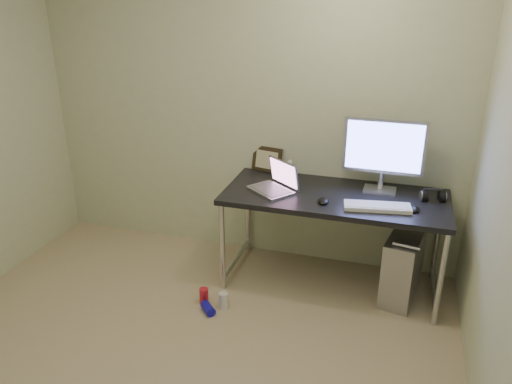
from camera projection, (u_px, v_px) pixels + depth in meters
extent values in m
cube|color=beige|center=(246.00, 109.00, 3.98)|extent=(3.50, 0.02, 2.50)
cube|color=black|center=(335.00, 197.00, 3.66)|extent=(1.63, 0.71, 0.04)
cylinder|color=silver|center=(222.00, 247.00, 3.73)|extent=(0.04, 0.04, 0.71)
cylinder|color=silver|center=(248.00, 213.00, 4.29)|extent=(0.04, 0.04, 0.71)
cylinder|color=silver|center=(440.00, 280.00, 3.32)|extent=(0.04, 0.04, 0.71)
cylinder|color=silver|center=(437.00, 237.00, 3.87)|extent=(0.04, 0.04, 0.71)
cylinder|color=silver|center=(237.00, 259.00, 4.12)|extent=(0.04, 0.63, 0.04)
cylinder|color=silver|center=(434.00, 289.00, 3.70)|extent=(0.04, 0.63, 0.04)
cube|color=#B0B0B4|center=(403.00, 266.00, 3.67)|extent=(0.30, 0.52, 0.51)
cylinder|color=silver|center=(406.00, 246.00, 3.38)|extent=(0.18, 0.06, 0.02)
cylinder|color=silver|center=(408.00, 221.00, 3.74)|extent=(0.18, 0.06, 0.02)
cylinder|color=black|center=(399.00, 228.00, 3.93)|extent=(0.01, 0.16, 0.69)
cylinder|color=black|center=(411.00, 233.00, 3.89)|extent=(0.02, 0.11, 0.71)
cylinder|color=red|center=(204.00, 296.00, 3.66)|extent=(0.08, 0.08, 0.12)
cylinder|color=white|center=(224.00, 300.00, 3.60)|extent=(0.09, 0.09, 0.12)
cylinder|color=#1611C6|center=(208.00, 308.00, 3.56)|extent=(0.14, 0.14, 0.07)
cube|color=silver|center=(270.00, 190.00, 3.70)|extent=(0.39, 0.37, 0.02)
cube|color=slate|center=(270.00, 189.00, 3.70)|extent=(0.34, 0.32, 0.00)
cube|color=gray|center=(284.00, 173.00, 3.73)|extent=(0.28, 0.23, 0.20)
cube|color=#794B6A|center=(284.00, 173.00, 3.72)|extent=(0.25, 0.20, 0.18)
cube|color=silver|center=(380.00, 190.00, 3.71)|extent=(0.24, 0.17, 0.02)
cylinder|color=silver|center=(381.00, 180.00, 3.70)|extent=(0.04, 0.04, 0.13)
cube|color=silver|center=(384.00, 146.00, 3.58)|extent=(0.59, 0.04, 0.41)
cube|color=#6A7CFD|center=(384.00, 147.00, 3.56)|extent=(0.53, 0.01, 0.35)
cube|color=white|center=(377.00, 207.00, 3.42)|extent=(0.47, 0.21, 0.03)
ellipsoid|color=black|center=(415.00, 208.00, 3.39)|extent=(0.08, 0.11, 0.04)
ellipsoid|color=black|center=(323.00, 200.00, 3.51)|extent=(0.10, 0.14, 0.04)
cylinder|color=black|center=(424.00, 195.00, 3.56)|extent=(0.06, 0.11, 0.10)
cylinder|color=black|center=(442.00, 197.00, 3.53)|extent=(0.06, 0.11, 0.10)
cube|color=black|center=(434.00, 189.00, 3.53)|extent=(0.13, 0.04, 0.01)
cube|color=black|center=(267.00, 159.00, 4.07)|extent=(0.27, 0.13, 0.21)
cylinder|color=silver|center=(289.00, 169.00, 4.01)|extent=(0.01, 0.01, 0.09)
cylinder|color=white|center=(290.00, 163.00, 3.99)|extent=(0.04, 0.03, 0.04)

